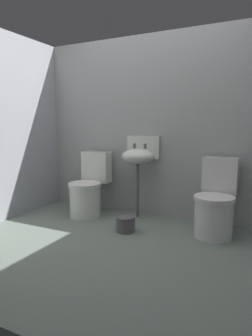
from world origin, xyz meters
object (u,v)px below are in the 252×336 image
(toilet_left, at_px, (89,189))
(toilet_right, at_px, (216,204))
(bucket, at_px, (125,223))
(sink, at_px, (139,156))

(toilet_left, bearing_deg, toilet_right, 177.41)
(toilet_right, relative_size, bucket, 3.64)
(toilet_left, height_order, sink, sink)
(toilet_left, xyz_separation_m, bucket, (0.68, -0.34, -0.23))
(toilet_left, distance_m, bucket, 0.80)
(toilet_left, xyz_separation_m, toilet_right, (1.55, -0.00, 0.00))
(bucket, bearing_deg, toilet_right, 21.57)
(sink, distance_m, bucket, 0.85)
(toilet_right, bearing_deg, toilet_left, 0.84)
(toilet_right, height_order, bucket, toilet_right)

